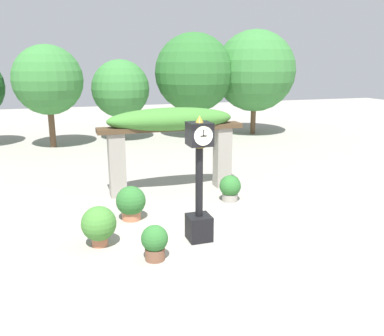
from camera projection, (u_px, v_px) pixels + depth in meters
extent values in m
plane|color=gray|center=(216.00, 239.00, 9.12)|extent=(60.00, 60.00, 0.00)
cube|color=black|center=(199.00, 227.00, 9.05)|extent=(0.51, 0.51, 0.57)
cylinder|color=black|center=(199.00, 182.00, 8.78)|extent=(0.16, 0.16, 1.54)
cylinder|color=gold|center=(199.00, 146.00, 8.58)|extent=(0.26, 0.26, 0.04)
cube|color=black|center=(199.00, 134.00, 8.52)|extent=(0.49, 0.49, 0.49)
cylinder|color=beige|center=(203.00, 136.00, 8.28)|extent=(0.40, 0.02, 0.40)
cylinder|color=beige|center=(196.00, 132.00, 8.75)|extent=(0.40, 0.02, 0.40)
cube|color=black|center=(204.00, 136.00, 8.27)|extent=(0.14, 0.01, 0.02)
cube|color=black|center=(204.00, 133.00, 8.25)|extent=(0.02, 0.01, 0.13)
cone|color=gold|center=(199.00, 119.00, 8.44)|extent=(0.17, 0.17, 0.14)
cube|color=gray|center=(117.00, 165.00, 11.82)|extent=(0.46, 0.46, 1.90)
cube|color=gray|center=(222.00, 157.00, 12.82)|extent=(0.46, 0.46, 1.90)
cube|color=#4C3823|center=(173.00, 129.00, 11.85)|extent=(4.37, 0.13, 0.14)
cube|color=#4C3823|center=(172.00, 128.00, 11.99)|extent=(4.37, 0.13, 0.14)
cube|color=#4C3823|center=(171.00, 127.00, 12.13)|extent=(4.37, 0.13, 0.14)
cube|color=#4C3823|center=(169.00, 127.00, 12.27)|extent=(4.37, 0.13, 0.14)
ellipsoid|color=#427F33|center=(171.00, 119.00, 12.00)|extent=(3.81, 1.06, 0.70)
cylinder|color=#B26B4C|center=(131.00, 215.00, 10.26)|extent=(0.47, 0.47, 0.22)
sphere|color=#2D6B2D|center=(131.00, 201.00, 10.16)|extent=(0.75, 0.75, 0.75)
cylinder|color=brown|center=(155.00, 254.00, 8.16)|extent=(0.40, 0.40, 0.25)
sphere|color=#2D6B2D|center=(155.00, 238.00, 8.07)|extent=(0.54, 0.54, 0.54)
cylinder|color=#B26B4C|center=(100.00, 241.00, 8.78)|extent=(0.34, 0.34, 0.23)
sphere|color=#427F33|center=(99.00, 223.00, 8.68)|extent=(0.75, 0.75, 0.75)
cylinder|color=gray|center=(230.00, 197.00, 11.63)|extent=(0.45, 0.45, 0.22)
sphere|color=#2D6B2D|center=(230.00, 186.00, 11.55)|extent=(0.61, 0.61, 0.61)
cylinder|color=brown|center=(52.00, 126.00, 18.85)|extent=(0.28, 0.28, 1.99)
sphere|color=#387A38|center=(48.00, 80.00, 18.32)|extent=(3.14, 3.14, 3.14)
cylinder|color=brown|center=(122.00, 125.00, 20.65)|extent=(0.28, 0.28, 1.58)
sphere|color=#387A38|center=(121.00, 89.00, 20.20)|extent=(2.86, 2.86, 2.86)
cylinder|color=brown|center=(194.00, 119.00, 21.54)|extent=(0.28, 0.28, 1.93)
sphere|color=#2D6B2D|center=(194.00, 73.00, 20.95)|extent=(4.04, 4.04, 4.04)
cylinder|color=brown|center=(253.00, 117.00, 22.43)|extent=(0.28, 0.28, 1.90)
sphere|color=#387A38|center=(255.00, 71.00, 21.81)|extent=(4.32, 4.32, 4.32)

